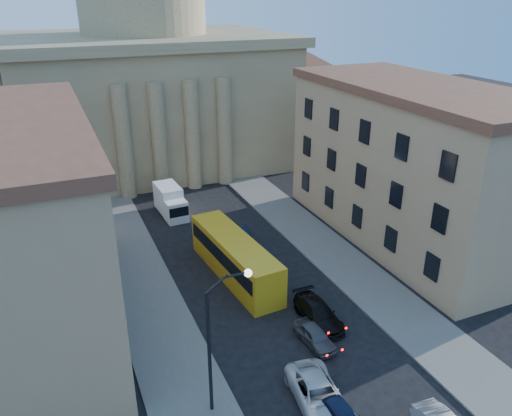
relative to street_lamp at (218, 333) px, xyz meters
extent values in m
cube|color=#585550|center=(-1.53, 10.00, -5.21)|extent=(5.00, 60.00, 0.15)
cube|color=#585550|center=(15.47, 10.00, -5.21)|extent=(5.00, 60.00, 0.15)
cube|color=#806D4F|center=(6.97, 48.00, 2.71)|extent=(34.00, 26.00, 16.00)
cube|color=#806D4F|center=(6.97, 48.00, 11.11)|extent=(35.50, 27.50, 1.20)
cylinder|color=#806D4F|center=(6.97, 48.00, 14.71)|extent=(16.00, 16.00, 8.00)
cube|color=#806D4F|center=(27.97, 46.00, 0.21)|extent=(13.00, 13.00, 11.00)
cone|color=brown|center=(27.97, 46.00, 7.71)|extent=(26.02, 26.02, 4.00)
cylinder|color=#806D4F|center=(0.97, 34.80, 1.21)|extent=(1.80, 1.80, 13.00)
cylinder|color=#806D4F|center=(4.97, 34.80, 1.21)|extent=(1.80, 1.80, 13.00)
cylinder|color=#806D4F|center=(8.97, 34.80, 1.21)|extent=(1.80, 1.80, 13.00)
cylinder|color=#806D4F|center=(12.97, 34.80, 1.21)|extent=(1.80, 1.80, 13.00)
cube|color=tan|center=(-10.03, 14.00, 1.71)|extent=(11.00, 26.00, 14.00)
cube|color=tan|center=(23.97, 14.00, 1.71)|extent=(11.00, 26.00, 14.00)
cube|color=brown|center=(23.97, 14.00, 9.01)|extent=(11.60, 26.60, 0.80)
cylinder|color=black|center=(-0.53, 0.00, -1.29)|extent=(0.20, 0.20, 8.00)
cylinder|color=black|center=(0.02, 0.00, 3.06)|extent=(1.30, 0.12, 0.96)
cylinder|color=black|center=(1.02, 0.00, 3.36)|extent=(1.30, 0.12, 0.12)
sphere|color=white|center=(1.77, 0.00, 3.31)|extent=(0.44, 0.44, 0.44)
imported|color=silver|center=(5.26, -2.02, -4.51)|extent=(3.27, 5.84, 1.54)
imported|color=black|center=(9.24, 4.93, -4.54)|extent=(2.16, 5.17, 1.49)
imported|color=#444448|center=(7.79, 2.86, -4.64)|extent=(1.80, 3.90, 1.29)
imported|color=black|center=(8.95, 19.16, -4.66)|extent=(1.82, 3.92, 1.24)
cube|color=gold|center=(6.02, 13.31, -3.57)|extent=(3.82, 12.38, 3.43)
cube|color=black|center=(6.02, 13.31, -3.02)|extent=(3.83, 11.72, 1.22)
cylinder|color=black|center=(5.30, 8.80, -4.73)|extent=(0.43, 1.13, 1.11)
cylinder|color=black|center=(7.51, 8.99, -4.73)|extent=(0.43, 1.13, 1.11)
cylinder|color=black|center=(4.53, 17.63, -4.73)|extent=(0.43, 1.13, 1.11)
cylinder|color=black|center=(6.74, 17.82, -4.73)|extent=(0.43, 1.13, 1.11)
cube|color=silver|center=(4.31, 26.06, -4.17)|extent=(2.26, 2.35, 2.23)
cube|color=black|center=(4.37, 24.99, -3.89)|extent=(2.05, 0.23, 1.02)
cube|color=silver|center=(4.17, 28.56, -3.66)|extent=(2.45, 4.02, 2.88)
cylinder|color=black|center=(3.41, 25.64, -4.87)|extent=(0.31, 0.85, 0.84)
cylinder|color=black|center=(5.26, 25.74, -4.87)|extent=(0.31, 0.85, 0.84)
cylinder|color=black|center=(3.19, 29.34, -4.87)|extent=(0.31, 0.85, 0.84)
cylinder|color=black|center=(5.04, 29.45, -4.87)|extent=(0.31, 0.85, 0.84)
camera|label=1|loc=(-6.71, -20.84, 16.84)|focal=35.00mm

